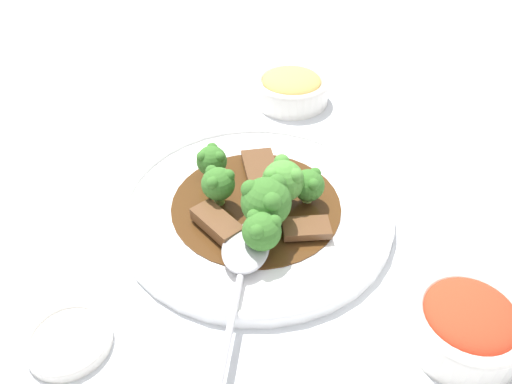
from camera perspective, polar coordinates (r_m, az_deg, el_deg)
The scene contains 15 objects.
ground_plane at distance 0.59m, azimuth 0.00°, elevation -2.51°, with size 4.00×4.00×0.00m, color silver.
main_plate at distance 0.58m, azimuth 0.00°, elevation -1.79°, with size 0.32×0.32×0.02m.
beef_strip_0 at distance 0.54m, azimuth -4.50°, elevation -3.53°, with size 0.04×0.07×0.01m.
beef_strip_1 at distance 0.54m, azimuth 5.77°, elevation -4.12°, with size 0.06×0.05×0.01m.
beef_strip_2 at distance 0.61m, azimuth 0.56°, elevation 2.62°, with size 0.06×0.08×0.01m.
broccoli_floret_0 at distance 0.55m, azimuth 3.11°, elevation 1.34°, with size 0.05×0.05×0.06m.
broccoli_floret_1 at distance 0.56m, azimuth -4.35°, elevation 0.99°, with size 0.04×0.04×0.05m.
broccoli_floret_2 at distance 0.52m, azimuth 1.17°, elevation -1.09°, with size 0.05×0.05×0.06m.
broccoli_floret_3 at distance 0.60m, azimuth -5.09°, elevation 3.64°, with size 0.04×0.04×0.04m.
broccoli_floret_4 at distance 0.50m, azimuth 0.66°, elevation -4.45°, with size 0.04×0.04×0.05m.
broccoli_floret_5 at distance 0.56m, azimuth 6.00°, elevation 0.84°, with size 0.04×0.04×0.04m.
serving_spoon at distance 0.50m, azimuth -1.47°, elevation -7.82°, with size 0.16×0.21×0.01m.
side_bowl_kimchi at distance 0.49m, azimuth 22.96°, elevation -13.65°, with size 0.10×0.10×0.05m.
side_bowl_appetizer at distance 0.79m, azimuth 4.05°, elevation 11.81°, with size 0.12×0.12×0.05m.
sauce_dish at distance 0.50m, azimuth -20.62°, elevation -15.55°, with size 0.08×0.08×0.01m.
Camera 1 is at (0.20, 0.38, 0.40)m, focal length 35.00 mm.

